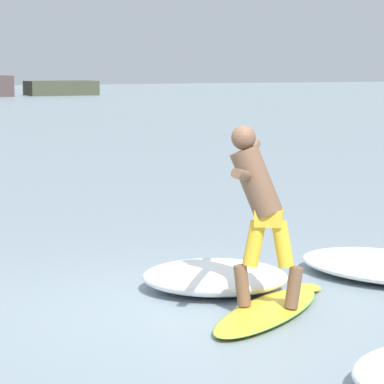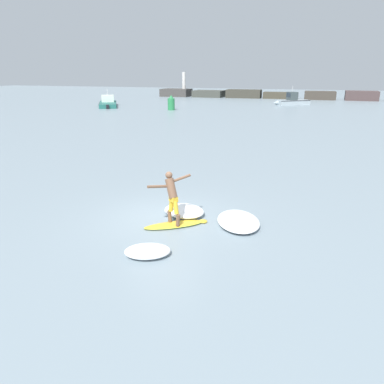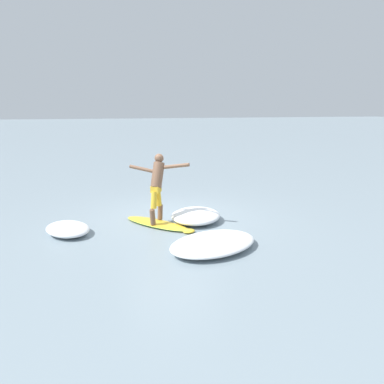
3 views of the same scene
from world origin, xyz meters
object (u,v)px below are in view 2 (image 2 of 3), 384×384
Objects in this scene: surfer at (172,194)px; small_boat_offshore at (292,101)px; surfboard at (175,225)px; fishing_boat_near_jetty at (108,103)px; channel_marker_buoy at (171,103)px.

small_boat_offshore is at bearing 89.81° from surfer.
surfboard is at bearing -90.06° from small_boat_offshore.
surfboard is 49.73m from small_boat_offshore.
fishing_boat_near_jetty is 4.41× the size of channel_marker_buoy.
surfer is (-0.11, 0.03, 1.07)m from surfboard.
surfboard is at bearing -68.28° from channel_marker_buoy.
surfer is at bearing -68.42° from channel_marker_buoy.
fishing_boat_near_jetty is (-25.10, 38.36, -0.65)m from surfer.
small_boat_offshore reaches higher than surfboard.
surfboard is 0.24× the size of fishing_boat_near_jetty.
channel_marker_buoy is (-14.42, -13.64, 0.30)m from small_boat_offshore.
surfboard is 0.37× the size of small_boat_offshore.
fishing_boat_near_jetty is at bearing 168.01° from channel_marker_buoy.
surfboard is at bearing -56.70° from fishing_boat_near_jetty.
surfer is 0.32× the size of small_boat_offshore.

